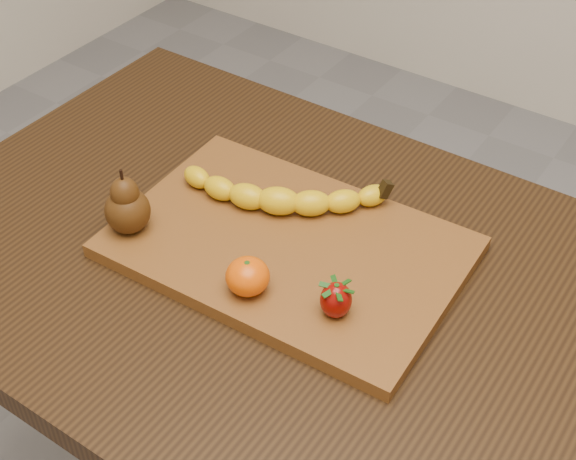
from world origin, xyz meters
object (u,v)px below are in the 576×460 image
Objects in this scene: table at (269,306)px; mandarin at (248,276)px; cutting_board at (288,247)px; pear at (126,200)px.

table is 18.29× the size of mandarin.
mandarin reaches higher than table.
mandarin is at bearing -86.73° from cutting_board.
pear is (-0.17, -0.08, 0.17)m from table.
cutting_board is at bearing 44.16° from table.
cutting_board is at bearing 27.02° from pear.
mandarin is at bearing -1.29° from pear.
pear is at bearing -155.27° from cutting_board.
cutting_board is at bearing 95.56° from mandarin.
table is 10.51× the size of pear.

